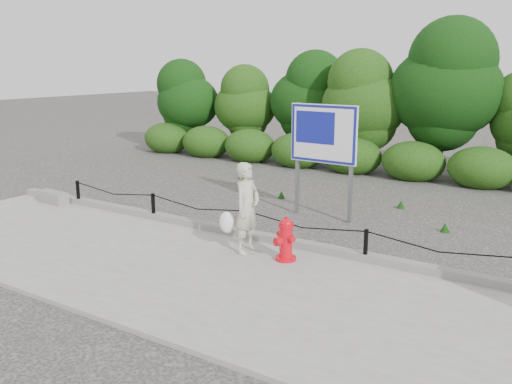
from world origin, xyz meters
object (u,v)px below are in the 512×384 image
at_px(pedestrian, 246,209).
at_px(advertising_sign, 323,139).
at_px(concrete_block, 53,197).
at_px(fire_hydrant, 286,239).

xyz_separation_m(pedestrian, advertising_sign, (0.08, 3.02, 0.94)).
height_order(pedestrian, concrete_block, pedestrian).
bearing_deg(concrete_block, fire_hydrant, -3.51).
height_order(fire_hydrant, pedestrian, pedestrian).
distance_m(concrete_block, advertising_sign, 6.89).
bearing_deg(concrete_block, pedestrian, -4.04).
relative_size(fire_hydrant, pedestrian, 0.48).
distance_m(fire_hydrant, concrete_block, 6.94).
xyz_separation_m(fire_hydrant, concrete_block, (-6.92, 0.42, -0.24)).
bearing_deg(pedestrian, concrete_block, 88.31).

